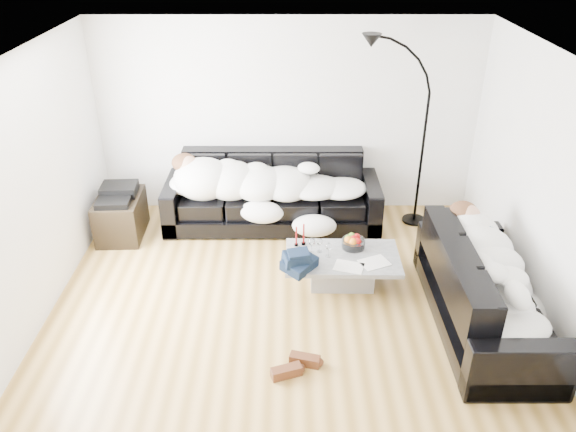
{
  "coord_description": "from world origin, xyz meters",
  "views": [
    {
      "loc": [
        -0.01,
        -4.84,
        3.73
      ],
      "look_at": [
        0.0,
        0.3,
        0.9
      ],
      "focal_mm": 35.0,
      "sensor_mm": 36.0,
      "label": 1
    }
  ],
  "objects_px": {
    "coffee_table": "(342,270)",
    "candle_right": "(304,235)",
    "wine_glass_a": "(320,245)",
    "wine_glass_c": "(328,250)",
    "av_cabinet": "(121,216)",
    "fruit_bowl": "(353,241)",
    "candle_left": "(296,237)",
    "sleeper_right": "(490,270)",
    "wine_glass_b": "(312,246)",
    "floor_lamp": "(423,146)",
    "sofa_back": "(272,192)",
    "stereo": "(117,193)",
    "shoes": "(295,366)",
    "sofa_right": "(486,287)",
    "sleeper_back": "(272,180)"
  },
  "relations": [
    {
      "from": "sofa_right",
      "to": "wine_glass_b",
      "type": "distance_m",
      "value": 1.85
    },
    {
      "from": "wine_glass_a",
      "to": "wine_glass_c",
      "type": "xyz_separation_m",
      "value": [
        0.09,
        -0.1,
        0.0
      ]
    },
    {
      "from": "wine_glass_c",
      "to": "av_cabinet",
      "type": "xyz_separation_m",
      "value": [
        -2.58,
        1.1,
        -0.18
      ]
    },
    {
      "from": "coffee_table",
      "to": "wine_glass_a",
      "type": "relative_size",
      "value": 7.58
    },
    {
      "from": "av_cabinet",
      "to": "fruit_bowl",
      "type": "bearing_deg",
      "value": -19.5
    },
    {
      "from": "wine_glass_a",
      "to": "coffee_table",
      "type": "bearing_deg",
      "value": -18.83
    },
    {
      "from": "coffee_table",
      "to": "fruit_bowl",
      "type": "distance_m",
      "value": 0.35
    },
    {
      "from": "coffee_table",
      "to": "fruit_bowl",
      "type": "xyz_separation_m",
      "value": [
        0.13,
        0.18,
        0.26
      ]
    },
    {
      "from": "sofa_back",
      "to": "wine_glass_b",
      "type": "xyz_separation_m",
      "value": [
        0.46,
        -1.34,
        0.0
      ]
    },
    {
      "from": "floor_lamp",
      "to": "fruit_bowl",
      "type": "bearing_deg",
      "value": -116.01
    },
    {
      "from": "wine_glass_c",
      "to": "shoes",
      "type": "relative_size",
      "value": 0.35
    },
    {
      "from": "sleeper_right",
      "to": "wine_glass_c",
      "type": "bearing_deg",
      "value": 66.06
    },
    {
      "from": "sleeper_right",
      "to": "wine_glass_b",
      "type": "relative_size",
      "value": 9.94
    },
    {
      "from": "fruit_bowl",
      "to": "wine_glass_b",
      "type": "height_order",
      "value": "wine_glass_b"
    },
    {
      "from": "wine_glass_a",
      "to": "floor_lamp",
      "type": "xyz_separation_m",
      "value": [
        1.36,
        1.35,
        0.64
      ]
    },
    {
      "from": "av_cabinet",
      "to": "sofa_back",
      "type": "bearing_deg",
      "value": 7.18
    },
    {
      "from": "sleeper_right",
      "to": "shoes",
      "type": "height_order",
      "value": "sleeper_right"
    },
    {
      "from": "sleeper_back",
      "to": "fruit_bowl",
      "type": "height_order",
      "value": "sleeper_back"
    },
    {
      "from": "candle_left",
      "to": "wine_glass_c",
      "type": "bearing_deg",
      "value": -32.74
    },
    {
      "from": "coffee_table",
      "to": "candle_left",
      "type": "relative_size",
      "value": 5.19
    },
    {
      "from": "coffee_table",
      "to": "candle_right",
      "type": "bearing_deg",
      "value": 150.59
    },
    {
      "from": "candle_right",
      "to": "av_cabinet",
      "type": "bearing_deg",
      "value": 159.88
    },
    {
      "from": "wine_glass_a",
      "to": "wine_glass_c",
      "type": "bearing_deg",
      "value": -46.27
    },
    {
      "from": "sleeper_back",
      "to": "shoes",
      "type": "distance_m",
      "value": 2.79
    },
    {
      "from": "candle_right",
      "to": "stereo",
      "type": "relative_size",
      "value": 0.6
    },
    {
      "from": "wine_glass_b",
      "to": "sofa_right",
      "type": "bearing_deg",
      "value": -23.57
    },
    {
      "from": "sleeper_right",
      "to": "fruit_bowl",
      "type": "height_order",
      "value": "sleeper_right"
    },
    {
      "from": "floor_lamp",
      "to": "sofa_back",
      "type": "bearing_deg",
      "value": -167.04
    },
    {
      "from": "sleeper_right",
      "to": "wine_glass_b",
      "type": "height_order",
      "value": "sleeper_right"
    },
    {
      "from": "sofa_back",
      "to": "candle_right",
      "type": "bearing_deg",
      "value": -71.85
    },
    {
      "from": "fruit_bowl",
      "to": "candle_right",
      "type": "xyz_separation_m",
      "value": [
        -0.56,
        0.06,
        0.05
      ]
    },
    {
      "from": "sofa_right",
      "to": "wine_glass_b",
      "type": "xyz_separation_m",
      "value": [
        -1.7,
        0.74,
        0.02
      ]
    },
    {
      "from": "fruit_bowl",
      "to": "sofa_back",
      "type": "bearing_deg",
      "value": 127.58
    },
    {
      "from": "wine_glass_b",
      "to": "floor_lamp",
      "type": "xyz_separation_m",
      "value": [
        1.45,
        1.38,
        0.63
      ]
    },
    {
      "from": "sofa_right",
      "to": "candle_right",
      "type": "relative_size",
      "value": 8.28
    },
    {
      "from": "sofa_back",
      "to": "sleeper_right",
      "type": "distance_m",
      "value": 3.01
    },
    {
      "from": "sleeper_right",
      "to": "candle_left",
      "type": "relative_size",
      "value": 7.74
    },
    {
      "from": "candle_left",
      "to": "av_cabinet",
      "type": "height_order",
      "value": "candle_left"
    },
    {
      "from": "av_cabinet",
      "to": "floor_lamp",
      "type": "bearing_deg",
      "value": 3.29
    },
    {
      "from": "shoes",
      "to": "fruit_bowl",
      "type": "bearing_deg",
      "value": 58.67
    },
    {
      "from": "coffee_table",
      "to": "wine_glass_a",
      "type": "xyz_separation_m",
      "value": [
        -0.25,
        0.09,
        0.27
      ]
    },
    {
      "from": "wine_glass_c",
      "to": "floor_lamp",
      "type": "relative_size",
      "value": 0.08
    },
    {
      "from": "wine_glass_a",
      "to": "wine_glass_b",
      "type": "relative_size",
      "value": 0.88
    },
    {
      "from": "fruit_bowl",
      "to": "candle_left",
      "type": "xyz_separation_m",
      "value": [
        -0.64,
        0.03,
        0.04
      ]
    },
    {
      "from": "candle_right",
      "to": "av_cabinet",
      "type": "height_order",
      "value": "candle_right"
    },
    {
      "from": "floor_lamp",
      "to": "wine_glass_a",
      "type": "bearing_deg",
      "value": -123.45
    },
    {
      "from": "sleeper_back",
      "to": "wine_glass_c",
      "type": "distance_m",
      "value": 1.52
    },
    {
      "from": "stereo",
      "to": "shoes",
      "type": "bearing_deg",
      "value": -51.04
    },
    {
      "from": "coffee_table",
      "to": "wine_glass_b",
      "type": "distance_m",
      "value": 0.44
    },
    {
      "from": "sleeper_back",
      "to": "candle_right",
      "type": "xyz_separation_m",
      "value": [
        0.38,
        -1.11,
        -0.16
      ]
    }
  ]
}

